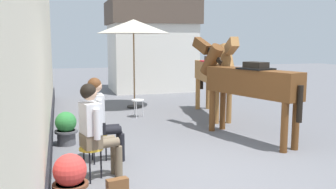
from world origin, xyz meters
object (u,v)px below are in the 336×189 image
at_px(flower_planter_inner_near, 70,179).
at_px(cafe_parasol, 134,27).
at_px(seated_visitor_far, 101,115).
at_px(satchel_bag, 117,186).
at_px(saddled_horse_far, 214,72).
at_px(seated_visitor_near, 95,126).
at_px(saddled_horse_near, 246,82).
at_px(spare_stool_white, 138,102).
at_px(flower_planter_farthest, 66,128).

bearing_deg(flower_planter_inner_near, cafe_parasol, 72.13).
xyz_separation_m(seated_visitor_far, flower_planter_inner_near, (-0.54, -1.57, -0.44)).
relative_size(seated_visitor_far, satchel_bag, 4.96).
bearing_deg(saddled_horse_far, seated_visitor_near, -132.40).
relative_size(saddled_horse_near, flower_planter_inner_near, 4.52).
xyz_separation_m(saddled_horse_near, cafe_parasol, (-1.47, 4.09, 1.20)).
relative_size(seated_visitor_near, saddled_horse_far, 0.47).
bearing_deg(saddled_horse_far, satchel_bag, -126.47).
bearing_deg(flower_planter_inner_near, spare_stool_white, 69.43).
relative_size(seated_visitor_near, flower_planter_inner_near, 2.17).
xyz_separation_m(seated_visitor_near, saddled_horse_far, (3.40, 3.72, 0.38)).
distance_m(saddled_horse_far, cafe_parasol, 2.80).
height_order(flower_planter_inner_near, spare_stool_white, flower_planter_inner_near).
bearing_deg(spare_stool_white, seated_visitor_near, -109.55).
xyz_separation_m(cafe_parasol, satchel_bag, (-1.45, -6.15, -2.26)).
height_order(saddled_horse_near, spare_stool_white, saddled_horse_near).
distance_m(seated_visitor_near, saddled_horse_near, 3.49).
relative_size(cafe_parasol, spare_stool_white, 5.61).
height_order(seated_visitor_far, saddled_horse_near, saddled_horse_near).
distance_m(flower_planter_farthest, cafe_parasol, 4.58).
bearing_deg(cafe_parasol, saddled_horse_far, -46.70).
height_order(seated_visitor_near, flower_planter_farthest, seated_visitor_near).
bearing_deg(spare_stool_white, cafe_parasol, 82.38).
relative_size(cafe_parasol, satchel_bag, 9.21).
xyz_separation_m(flower_planter_farthest, spare_stool_white, (1.85, 2.18, 0.07)).
distance_m(saddled_horse_near, flower_planter_farthest, 3.64).
xyz_separation_m(seated_visitor_near, flower_planter_farthest, (-0.37, 1.99, -0.44)).
bearing_deg(flower_planter_inner_near, seated_visitor_near, 64.23).
relative_size(saddled_horse_far, spare_stool_white, 6.50).
xyz_separation_m(flower_planter_farthest, satchel_bag, (0.58, -2.58, -0.23)).
bearing_deg(spare_stool_white, satchel_bag, -104.92).
bearing_deg(spare_stool_white, saddled_horse_far, -13.21).
bearing_deg(flower_planter_inner_near, saddled_horse_far, 50.03).
distance_m(seated_visitor_near, flower_planter_farthest, 2.07).
bearing_deg(spare_stool_white, seated_visitor_far, -111.28).
xyz_separation_m(seated_visitor_far, saddled_horse_far, (3.23, 2.93, 0.38)).
height_order(cafe_parasol, satchel_bag, cafe_parasol).
relative_size(flower_planter_inner_near, flower_planter_farthest, 1.00).
distance_m(saddled_horse_far, spare_stool_white, 2.11).
bearing_deg(saddled_horse_far, flower_planter_inner_near, -129.97).
bearing_deg(cafe_parasol, flower_planter_inner_near, -107.87).
bearing_deg(seated_visitor_far, flower_planter_farthest, 113.84).
bearing_deg(seated_visitor_near, saddled_horse_far, 47.60).
bearing_deg(satchel_bag, flower_planter_inner_near, 5.87).
bearing_deg(saddled_horse_far, flower_planter_farthest, -155.30).
xyz_separation_m(seated_visitor_near, cafe_parasol, (1.67, 5.56, 1.59)).
bearing_deg(cafe_parasol, seated_visitor_far, -107.49).
distance_m(saddled_horse_near, cafe_parasol, 4.51).
height_order(seated_visitor_far, saddled_horse_far, saddled_horse_far).
bearing_deg(seated_visitor_near, seated_visitor_far, 78.28).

